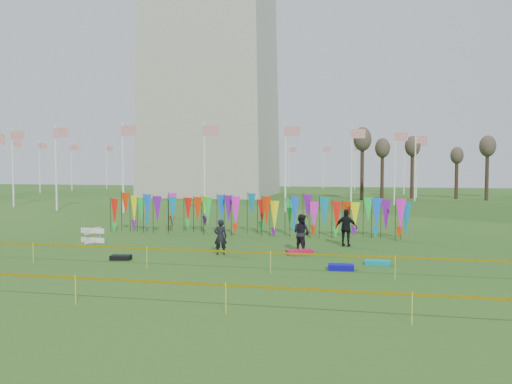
% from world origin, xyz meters
% --- Properties ---
extents(ground, '(160.00, 160.00, 0.00)m').
position_xyz_m(ground, '(0.00, 0.00, 0.00)').
color(ground, '#204C15').
rests_on(ground, ground).
extents(flagpole_ring, '(57.40, 56.16, 8.00)m').
position_xyz_m(flagpole_ring, '(-14.00, 48.00, 4.00)').
color(flagpole_ring, white).
rests_on(flagpole_ring, ground).
extents(banner_row, '(18.64, 0.64, 2.32)m').
position_xyz_m(banner_row, '(0.28, 8.45, 1.44)').
color(banner_row, black).
rests_on(banner_row, ground).
extents(caution_tape_near, '(26.00, 0.02, 0.90)m').
position_xyz_m(caution_tape_near, '(-0.22, -2.06, 0.78)').
color(caution_tape_near, '#E1B404').
rests_on(caution_tape_near, ground).
extents(caution_tape_far, '(26.00, 0.02, 0.90)m').
position_xyz_m(caution_tape_far, '(-0.22, -7.49, 0.78)').
color(caution_tape_far, '#E1B404').
rests_on(caution_tape_far, ground).
extents(box_kite, '(0.74, 0.74, 0.83)m').
position_xyz_m(box_kite, '(-7.64, 3.64, 0.41)').
color(box_kite, red).
rests_on(box_kite, ground).
extents(person_left, '(0.72, 0.61, 1.67)m').
position_xyz_m(person_left, '(0.15, 1.59, 0.84)').
color(person_left, black).
rests_on(person_left, ground).
extents(person_mid, '(1.06, 0.95, 1.86)m').
position_xyz_m(person_mid, '(3.81, 3.05, 0.93)').
color(person_mid, black).
rests_on(person_mid, ground).
extents(person_right, '(1.23, 0.83, 1.94)m').
position_xyz_m(person_right, '(5.91, 5.20, 0.97)').
color(person_right, black).
rests_on(person_right, ground).
extents(kite_bag_blue, '(1.05, 0.59, 0.21)m').
position_xyz_m(kite_bag_blue, '(5.84, -0.71, 0.11)').
color(kite_bag_blue, '#0D0AAA').
rests_on(kite_bag_blue, ground).
extents(kite_bag_red, '(1.36, 1.03, 0.23)m').
position_xyz_m(kite_bag_red, '(3.81, 2.34, 0.11)').
color(kite_bag_red, '#D60E40').
rests_on(kite_bag_red, ground).
extents(kite_bag_black, '(0.96, 0.65, 0.21)m').
position_xyz_m(kite_bag_black, '(-3.85, -0.56, 0.10)').
color(kite_bag_black, black).
rests_on(kite_bag_black, ground).
extents(kite_bag_teal, '(1.08, 0.57, 0.20)m').
position_xyz_m(kite_bag_teal, '(7.33, 0.55, 0.10)').
color(kite_bag_teal, '#0B929D').
rests_on(kite_bag_teal, ground).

